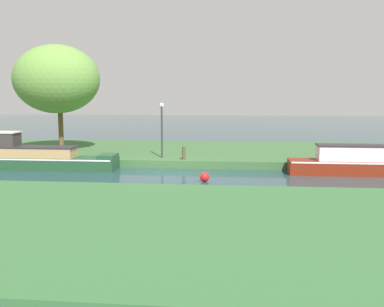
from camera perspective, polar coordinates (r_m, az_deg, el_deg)
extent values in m
plane|color=#233E45|center=(21.55, -3.34, -2.75)|extent=(120.00, 120.00, 0.00)
cube|color=#386034|center=(28.37, -1.07, 0.16)|extent=(72.00, 10.00, 0.40)
cube|color=#336235|center=(12.93, -9.83, -8.94)|extent=(72.00, 10.00, 0.40)
cube|color=maroon|center=(23.00, 18.92, -1.65)|extent=(5.57, 1.42, 0.67)
cube|color=white|center=(22.95, 18.95, -0.92)|extent=(5.46, 1.45, 0.07)
cube|color=white|center=(22.93, 19.29, 0.03)|extent=(3.10, 1.08, 0.69)
cube|color=#2E2629|center=(22.89, 19.33, 0.97)|extent=(3.20, 1.13, 0.06)
cube|color=#1F4629|center=(24.45, -17.75, -1.14)|extent=(7.26, 1.51, 0.61)
cube|color=white|center=(24.41, -17.78, -0.52)|extent=(7.12, 1.54, 0.07)
cube|color=tan|center=(24.62, -19.07, 0.16)|extent=(4.15, 1.14, 0.49)
cube|color=#2C282D|center=(24.59, -19.10, 0.80)|extent=(4.25, 1.20, 0.06)
cube|color=#373130|center=(25.22, -22.22, 1.59)|extent=(1.16, 0.96, 0.74)
cube|color=beige|center=(25.19, -22.27, 2.49)|extent=(1.26, 1.02, 0.06)
cube|color=#1E452C|center=(23.29, -10.52, -0.33)|extent=(0.82, 1.26, 0.19)
cylinder|color=brown|center=(28.69, -16.12, 3.53)|extent=(0.29, 0.29, 3.17)
ellipsoid|color=#659240|center=(28.27, -16.63, 8.92)|extent=(5.11, 4.42, 4.03)
cylinder|color=#333338|center=(24.52, -3.80, 2.62)|extent=(0.10, 0.10, 2.70)
sphere|color=white|center=(24.44, -3.83, 6.06)|extent=(0.24, 0.24, 0.24)
cylinder|color=#494127|center=(23.85, -1.05, 0.05)|extent=(0.18, 0.18, 0.67)
sphere|color=red|center=(19.96, 1.59, -2.97)|extent=(0.41, 0.41, 0.41)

